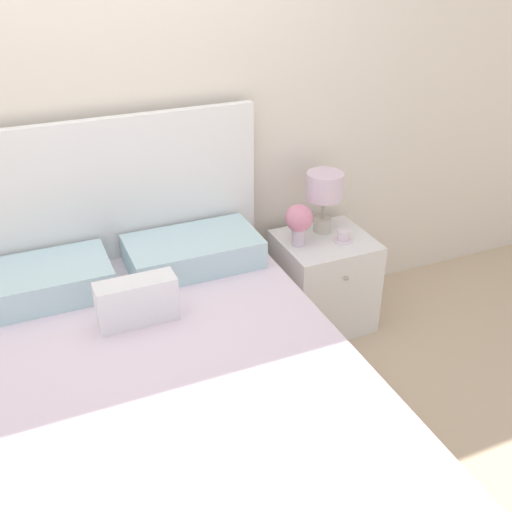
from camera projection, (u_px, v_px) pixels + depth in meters
name	position (u px, v px, depth m)	size (l,w,h in m)	color
ground_plane	(122.00, 343.00, 3.28)	(12.00, 12.00, 0.00)	#CCB28E
wall_back	(87.00, 104.00, 2.69)	(8.00, 0.06, 2.60)	silver
bed	(167.00, 420.00, 2.36)	(1.53, 2.09, 1.26)	tan
nightstand	(323.00, 281.00, 3.33)	(0.49, 0.46, 0.53)	white
table_lamp	(324.00, 190.00, 3.17)	(0.20, 0.20, 0.34)	beige
flower_vase	(299.00, 221.00, 3.08)	(0.14, 0.14, 0.23)	silver
teacup	(343.00, 236.00, 3.18)	(0.11, 0.11, 0.06)	white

